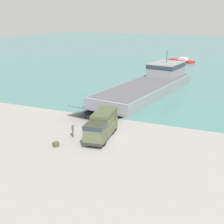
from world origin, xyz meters
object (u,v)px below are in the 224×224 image
soldier_on_ramp (73,130)px  mooring_bollard (85,115)px  landing_craft (151,83)px  military_truck (101,126)px  cargo_crate (56,144)px  moored_boat_b (182,60)px

soldier_on_ramp → mooring_bollard: bearing=-99.0°
landing_craft → military_truck: (1.09, -25.06, -0.05)m
landing_craft → mooring_bollard: size_ratio=35.28×
landing_craft → mooring_bollard: landing_craft is taller
landing_craft → mooring_bollard: (-4.32, -19.23, -1.13)m
mooring_bollard → cargo_crate: 10.41m
moored_boat_b → cargo_crate: 69.94m
landing_craft → soldier_on_ramp: landing_craft is taller
landing_craft → soldier_on_ramp: bearing=-86.2°
soldier_on_ramp → cargo_crate: soldier_on_ramp is taller
moored_boat_b → landing_craft: bearing=-150.6°
landing_craft → cargo_crate: landing_craft is taller
soldier_on_ramp → cargo_crate: size_ratio=2.75×
military_truck → mooring_bollard: 8.03m
soldier_on_ramp → moored_boat_b: size_ratio=0.20×
military_truck → soldier_on_ramp: (-3.33, -1.24, -0.59)m
soldier_on_ramp → mooring_bollard: soldier_on_ramp is taller
mooring_bollard → cargo_crate: (1.68, -10.27, -0.25)m
landing_craft → soldier_on_ramp: (-2.23, -26.30, -0.64)m
soldier_on_ramp → cargo_crate: 3.31m
moored_boat_b → military_truck: bearing=-150.7°
moored_boat_b → soldier_on_ramp: bearing=-153.6°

